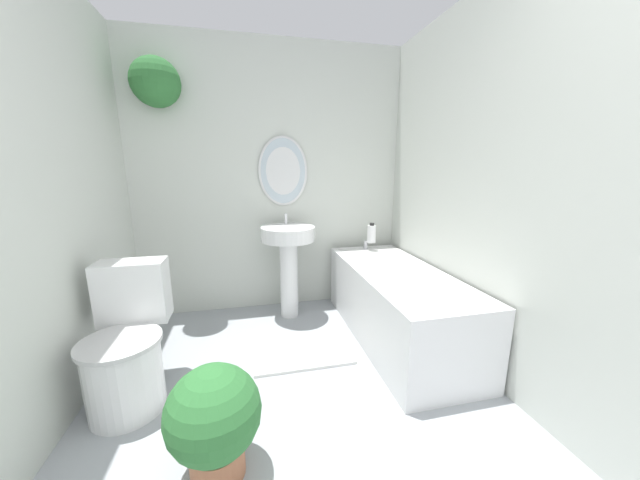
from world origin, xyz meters
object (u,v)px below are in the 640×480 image
at_px(pedestal_sink, 288,252).
at_px(potted_plant, 214,418).
at_px(toilet, 128,347).
at_px(bathtub, 396,302).
at_px(shampoo_bottle, 372,234).

relative_size(pedestal_sink, potted_plant, 1.80).
distance_m(toilet, pedestal_sink, 1.38).
xyz_separation_m(toilet, pedestal_sink, (1.03, 0.88, 0.26)).
bearing_deg(potted_plant, bathtub, 35.74).
bearing_deg(toilet, potted_plant, -49.56).
distance_m(bathtub, shampoo_bottle, 0.75).
height_order(toilet, potted_plant, toilet).
bearing_deg(shampoo_bottle, potted_plant, -130.42).
bearing_deg(toilet, pedestal_sink, 40.63).
bearing_deg(shampoo_bottle, bathtub, -92.23).
xyz_separation_m(toilet, shampoo_bottle, (1.82, 0.93, 0.39)).
xyz_separation_m(toilet, bathtub, (1.80, 0.32, -0.04)).
relative_size(toilet, shampoo_bottle, 4.17).
bearing_deg(potted_plant, shampoo_bottle, 49.58).
relative_size(shampoo_bottle, potted_plant, 0.36).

